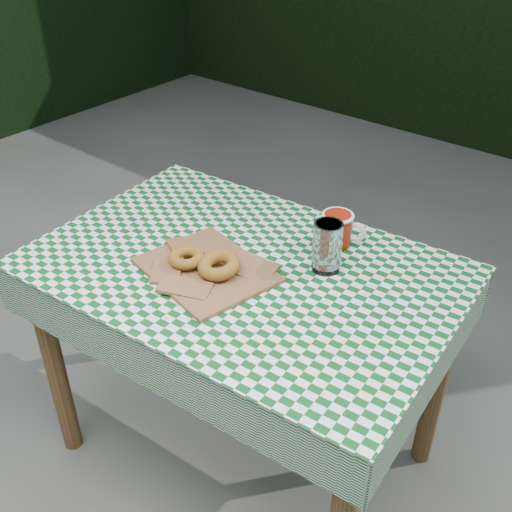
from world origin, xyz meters
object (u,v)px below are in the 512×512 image
at_px(paper_bag, 206,269).
at_px(drinking_glass, 327,247).
at_px(table, 244,368).
at_px(coffee_mug, 337,229).

relative_size(paper_bag, drinking_glass, 2.40).
xyz_separation_m(table, coffee_mug, (0.14, 0.25, 0.43)).
bearing_deg(paper_bag, drinking_glass, 41.54).
xyz_separation_m(paper_bag, coffee_mug, (0.19, 0.33, 0.04)).
bearing_deg(table, drinking_glass, 30.85).
xyz_separation_m(paper_bag, drinking_glass, (0.24, 0.21, 0.06)).
bearing_deg(paper_bag, coffee_mug, 60.17).
bearing_deg(table, paper_bag, -128.51).
xyz_separation_m(table, drinking_glass, (0.18, 0.13, 0.45)).
bearing_deg(drinking_glass, table, -144.81).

